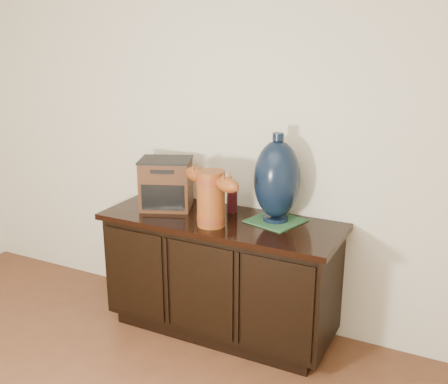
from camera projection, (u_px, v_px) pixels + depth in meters
The scene contains 6 objects.
sideboard at pixel (221, 275), 3.24m from camera, with size 1.46×0.56×0.75m.
terracotta_vessel at pixel (211, 195), 2.97m from camera, with size 0.45×0.25×0.32m.
tv_radio at pixel (166, 184), 3.29m from camera, with size 0.39×0.36×0.32m.
green_mat at pixel (276, 221), 3.09m from camera, with size 0.28×0.28×0.01m, color #285A35.
lamp_base at pixel (277, 180), 3.02m from camera, with size 0.33×0.33×0.52m.
spray_can at pixel (232, 198), 3.23m from camera, with size 0.06×0.06×0.19m.
Camera 1 is at (1.35, -0.40, 1.82)m, focal length 42.00 mm.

